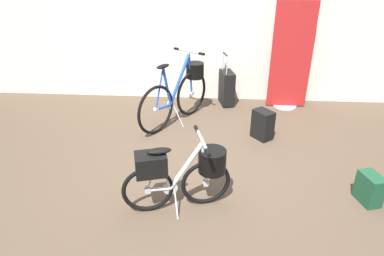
% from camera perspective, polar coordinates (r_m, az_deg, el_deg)
% --- Properties ---
extents(ground_plane, '(7.52, 7.52, 0.00)m').
position_cam_1_polar(ground_plane, '(3.73, 0.81, -8.77)').
color(ground_plane, brown).
extents(back_wall, '(7.52, 0.10, 3.07)m').
position_cam_1_polar(back_wall, '(5.48, 2.47, 20.27)').
color(back_wall, silver).
rests_on(back_wall, ground_plane).
extents(floor_banner_stand, '(0.60, 0.36, 1.61)m').
position_cam_1_polar(floor_banner_stand, '(5.45, 16.06, 10.43)').
color(floor_banner_stand, '#B7B7BC').
rests_on(floor_banner_stand, ground_plane).
extents(folding_bike_foreground, '(1.00, 0.52, 0.73)m').
position_cam_1_polar(folding_bike_foreground, '(3.17, -1.69, -7.30)').
color(folding_bike_foreground, black).
rests_on(folding_bike_foreground, ground_plane).
extents(display_bike_left, '(0.86, 1.21, 1.00)m').
position_cam_1_polar(display_bike_left, '(4.87, -1.97, 6.20)').
color(display_bike_left, black).
rests_on(display_bike_left, ground_plane).
extents(rolling_suitcase, '(0.26, 0.39, 0.83)m').
position_cam_1_polar(rolling_suitcase, '(5.51, 5.78, 6.73)').
color(rolling_suitcase, black).
rests_on(rolling_suitcase, ground_plane).
extents(backpack_on_floor, '(0.30, 0.31, 0.39)m').
position_cam_1_polar(backpack_on_floor, '(4.56, 11.71, 0.54)').
color(backpack_on_floor, black).
rests_on(backpack_on_floor, ground_plane).
extents(handbag_on_floor, '(0.24, 0.29, 0.31)m').
position_cam_1_polar(handbag_on_floor, '(3.79, 27.49, -8.95)').
color(handbag_on_floor, '#19472D').
rests_on(handbag_on_floor, ground_plane).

